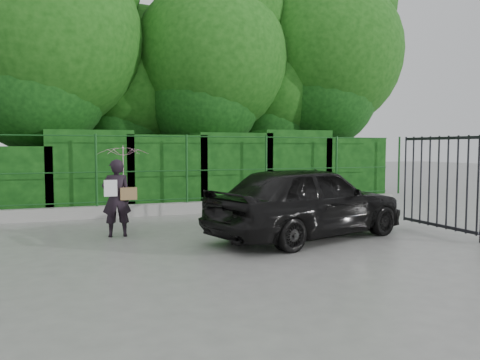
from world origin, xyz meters
name	(u,v)px	position (x,y,z in m)	size (l,w,h in m)	color
ground	(228,249)	(0.00, 0.00, 0.00)	(80.00, 80.00, 0.00)	gray
kerb	(172,209)	(0.00, 4.50, 0.15)	(14.00, 0.25, 0.30)	#9E9E99
fence	(180,169)	(0.22, 4.50, 1.20)	(14.13, 0.06, 1.80)	#154619
hedge	(171,173)	(0.20, 5.50, 1.05)	(14.20, 1.20, 2.28)	black
trees	(184,61)	(1.14, 7.74, 4.62)	(17.10, 6.15, 8.08)	black
gate	(466,177)	(4.60, -0.72, 1.19)	(0.22, 2.33, 2.36)	black
woman	(122,176)	(-1.58, 1.88, 1.20)	(1.00, 1.02, 1.81)	black
car	(308,201)	(1.78, 0.41, 0.72)	(1.70, 4.23, 1.44)	black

